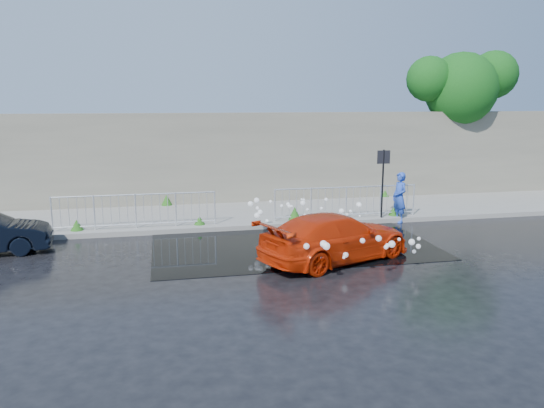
# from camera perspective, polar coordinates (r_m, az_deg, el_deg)

# --- Properties ---
(ground) EXTENTS (90.00, 90.00, 0.00)m
(ground) POSITION_cam_1_polar(r_m,az_deg,el_deg) (14.52, 1.15, -5.46)
(ground) COLOR black
(ground) RESTS_ON ground
(pavement) EXTENTS (30.00, 4.00, 0.15)m
(pavement) POSITION_cam_1_polar(r_m,az_deg,el_deg) (19.25, -2.19, -1.07)
(pavement) COLOR gray
(pavement) RESTS_ON ground
(curb) EXTENTS (30.00, 0.25, 0.16)m
(curb) POSITION_cam_1_polar(r_m,az_deg,el_deg) (17.33, -1.08, -2.42)
(curb) COLOR gray
(curb) RESTS_ON ground
(retaining_wall) EXTENTS (30.00, 0.60, 3.50)m
(retaining_wall) POSITION_cam_1_polar(r_m,az_deg,el_deg) (21.11, -3.24, 5.03)
(retaining_wall) COLOR #686557
(retaining_wall) RESTS_ON pavement
(puddle) EXTENTS (8.00, 5.00, 0.01)m
(puddle) POSITION_cam_1_polar(r_m,az_deg,el_deg) (15.56, 2.12, -4.29)
(puddle) COLOR black
(puddle) RESTS_ON ground
(sign_post) EXTENTS (0.45, 0.06, 2.50)m
(sign_post) POSITION_cam_1_polar(r_m,az_deg,el_deg) (18.36, 11.85, 3.33)
(sign_post) COLOR black
(sign_post) RESTS_ON ground
(tree) EXTENTS (4.98, 3.09, 6.23)m
(tree) POSITION_cam_1_polar(r_m,az_deg,el_deg) (24.52, 19.81, 11.91)
(tree) COLOR #332114
(tree) RESTS_ON ground
(railing_left) EXTENTS (5.05, 0.05, 1.10)m
(railing_left) POSITION_cam_1_polar(r_m,az_deg,el_deg) (17.26, -14.46, -0.61)
(railing_left) COLOR silver
(railing_left) RESTS_ON pavement
(railing_right) EXTENTS (5.05, 0.05, 1.10)m
(railing_right) POSITION_cam_1_polar(r_m,az_deg,el_deg) (18.30, 7.97, 0.30)
(railing_right) COLOR silver
(railing_right) RESTS_ON pavement
(weeds) EXTENTS (12.17, 3.93, 0.45)m
(weeds) POSITION_cam_1_polar(r_m,az_deg,el_deg) (18.67, -2.51, -0.63)
(weeds) COLOR #255215
(weeds) RESTS_ON pavement
(water_spray) EXTENTS (3.68, 5.43, 0.94)m
(water_spray) POSITION_cam_1_polar(r_m,az_deg,el_deg) (14.78, 5.27, -2.16)
(water_spray) COLOR white
(water_spray) RESTS_ON ground
(red_car) EXTENTS (4.64, 3.31, 1.25)m
(red_car) POSITION_cam_1_polar(r_m,az_deg,el_deg) (13.95, 6.84, -3.56)
(red_car) COLOR red
(red_car) RESTS_ON ground
(person) EXTENTS (0.50, 0.68, 1.73)m
(person) POSITION_cam_1_polar(r_m,az_deg,el_deg) (18.65, 13.55, 0.70)
(person) COLOR blue
(person) RESTS_ON ground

